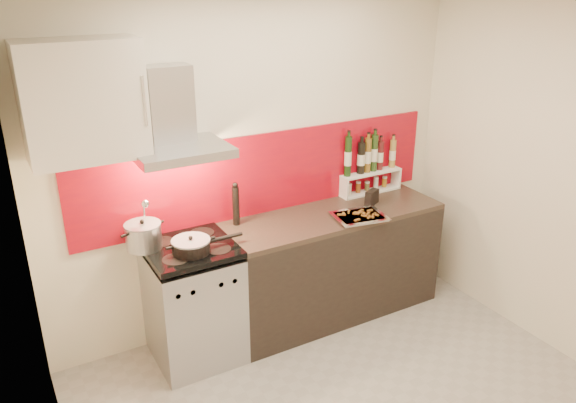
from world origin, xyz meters
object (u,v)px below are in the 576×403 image
stock_pot (144,236)px  saute_pan (192,246)px  baking_tray (359,216)px  pepper_mill (236,204)px  counter (332,263)px  range_stove (194,304)px

stock_pot → saute_pan: size_ratio=0.49×
stock_pot → baking_tray: 1.63m
pepper_mill → baking_tray: (0.88, -0.36, -0.15)m
counter → saute_pan: size_ratio=3.55×
range_stove → baking_tray: size_ratio=2.07×
range_stove → stock_pot: stock_pot is taller
range_stove → stock_pot: 0.64m
saute_pan → stock_pot: bearing=140.2°
range_stove → saute_pan: bearing=-99.3°
saute_pan → pepper_mill: pepper_mill is taller
stock_pot → saute_pan: stock_pot is taller
stock_pot → saute_pan: (0.26, -0.22, -0.04)m
range_stove → pepper_mill: bearing=22.7°
pepper_mill → range_stove: bearing=-157.3°
baking_tray → range_stove: bearing=172.3°
counter → stock_pot: bearing=175.6°
baking_tray → counter: bearing=122.3°
baking_tray → pepper_mill: bearing=157.6°
stock_pot → pepper_mill: (0.72, 0.06, 0.06)m
range_stove → counter: size_ratio=0.51×
saute_pan → pepper_mill: (0.46, 0.28, 0.11)m
pepper_mill → saute_pan: bearing=-148.2°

